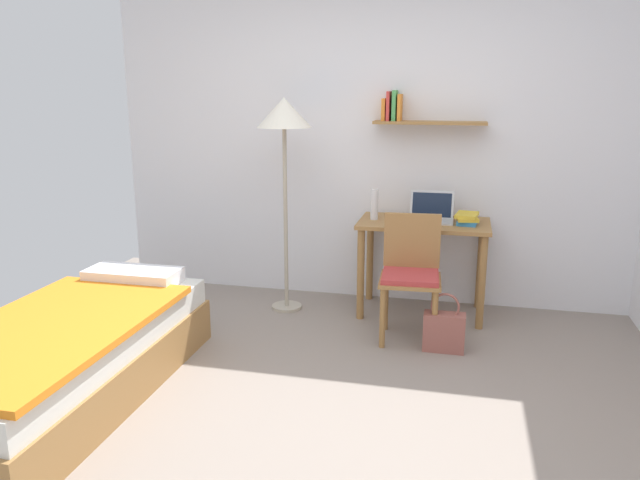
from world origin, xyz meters
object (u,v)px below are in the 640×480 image
at_px(water_bottle, 374,204).
at_px(book_stack, 467,219).
at_px(laptop, 431,213).
at_px(desk_chair, 411,271).
at_px(bed, 67,358).
at_px(standing_lamp, 284,124).
at_px(handbag, 444,331).
at_px(desk, 423,240).

relative_size(water_bottle, book_stack, 0.96).
bearing_deg(laptop, book_stack, -14.02).
bearing_deg(water_bottle, desk_chair, -55.90).
height_order(bed, book_stack, book_stack).
xyz_separation_m(standing_lamp, laptop, (1.11, 0.19, -0.67)).
height_order(laptop, handbag, laptop).
bearing_deg(laptop, bed, -135.67).
height_order(book_stack, handbag, book_stack).
distance_m(standing_lamp, laptop, 1.31).
height_order(desk, handbag, desk).
bearing_deg(laptop, standing_lamp, -170.13).
xyz_separation_m(desk, water_bottle, (-0.38, -0.01, 0.26)).
distance_m(water_bottle, handbag, 1.15).
height_order(desk_chair, laptop, laptop).
xyz_separation_m(desk_chair, handbag, (0.25, -0.19, -0.35)).
bearing_deg(water_bottle, bed, -129.22).
bearing_deg(desk, laptop, 43.67).
xyz_separation_m(desk_chair, laptop, (0.10, 0.55, 0.31)).
relative_size(desk_chair, handbag, 2.14).
distance_m(desk_chair, handbag, 0.47).
bearing_deg(desk, desk_chair, -95.57).
height_order(desk_chair, handbag, desk_chair).
xyz_separation_m(water_bottle, book_stack, (0.70, -0.01, -0.08)).
bearing_deg(standing_lamp, desk, 7.86).
relative_size(desk_chair, water_bottle, 3.69).
relative_size(bed, desk_chair, 2.27).
bearing_deg(water_bottle, standing_lamp, -168.45).
height_order(desk, book_stack, book_stack).
bearing_deg(handbag, desk, 106.40).
height_order(water_bottle, handbag, water_bottle).
height_order(bed, desk, desk).
relative_size(desk, book_stack, 4.02).
xyz_separation_m(standing_lamp, water_bottle, (0.67, 0.14, -0.61)).
distance_m(laptop, handbag, 0.99).
relative_size(desk, desk_chair, 1.13).
bearing_deg(water_bottle, book_stack, -1.00).
distance_m(desk, water_bottle, 0.46).
relative_size(standing_lamp, laptop, 4.93).
bearing_deg(water_bottle, handbag, -49.22).
bearing_deg(desk_chair, standing_lamp, 160.51).
xyz_separation_m(bed, book_stack, (2.18, 1.80, 0.54)).
bearing_deg(standing_lamp, water_bottle, 11.55).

